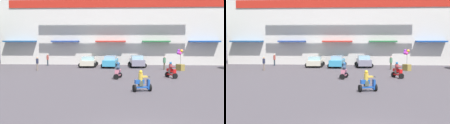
{
  "view_description": "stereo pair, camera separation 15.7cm",
  "coord_description": "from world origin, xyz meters",
  "views": [
    {
      "loc": [
        -0.62,
        -10.35,
        3.77
      ],
      "look_at": [
        -2.04,
        13.91,
        1.74
      ],
      "focal_mm": 45.2,
      "sensor_mm": 36.0,
      "label": 1
    },
    {
      "loc": [
        -0.47,
        -10.34,
        3.77
      ],
      "look_at": [
        -2.04,
        13.91,
        1.74
      ],
      "focal_mm": 45.2,
      "sensor_mm": 36.0,
      "label": 2
    }
  ],
  "objects": [
    {
      "name": "parked_car_1",
      "position": [
        -2.98,
        26.7,
        0.77
      ],
      "size": [
        2.39,
        4.53,
        1.52
      ],
      "color": "#3692BD",
      "rests_on": "ground"
    },
    {
      "name": "colonial_building",
      "position": [
        0.0,
        36.82,
        8.46
      ],
      "size": [
        38.92,
        18.74,
        19.64
      ],
      "color": "silver",
      "rests_on": "ground"
    },
    {
      "name": "scooter_rider_2",
      "position": [
        3.47,
        16.74,
        0.65
      ],
      "size": [
        1.1,
        1.49,
        1.55
      ],
      "color": "black",
      "rests_on": "ground"
    },
    {
      "name": "pedestrian_0",
      "position": [
        -11.87,
        28.18,
        0.95
      ],
      "size": [
        0.43,
        0.43,
        1.63
      ],
      "color": "#2A343D",
      "rests_on": "ground"
    },
    {
      "name": "parked_car_2",
      "position": [
        0.51,
        27.11,
        0.78
      ],
      "size": [
        2.47,
        4.32,
        1.54
      ],
      "color": "gray",
      "rests_on": "ground"
    },
    {
      "name": "parked_car_0",
      "position": [
        -5.99,
        27.16,
        0.71
      ],
      "size": [
        2.51,
        4.29,
        1.37
      ],
      "color": "beige",
      "rests_on": "ground"
    },
    {
      "name": "pedestrian_1",
      "position": [
        -11.36,
        22.14,
        0.94
      ],
      "size": [
        0.38,
        0.38,
        1.62
      ],
      "color": "#7C6B5E",
      "rests_on": "ground"
    },
    {
      "name": "scooter_rider_4",
      "position": [
        -1.6,
        15.98,
        0.65
      ],
      "size": [
        0.81,
        1.46,
        1.56
      ],
      "color": "black",
      "rests_on": "ground"
    },
    {
      "name": "ground_plane",
      "position": [
        0.0,
        13.0,
        0.0
      ],
      "size": [
        128.0,
        128.0,
        0.0
      ],
      "primitive_type": "plane",
      "color": "#4B444A"
    },
    {
      "name": "scooter_rider_3",
      "position": [
        0.34,
        9.55,
        0.64
      ],
      "size": [
        1.4,
        0.9,
        1.54
      ],
      "color": "black",
      "rests_on": "ground"
    },
    {
      "name": "balloon_vendor_cart",
      "position": [
        5.47,
        23.11,
        1.09
      ],
      "size": [
        0.99,
        1.08,
        2.53
      ],
      "color": "olive",
      "rests_on": "ground"
    },
    {
      "name": "pedestrian_2",
      "position": [
        3.74,
        24.0,
        0.94
      ],
      "size": [
        0.44,
        0.44,
        1.65
      ],
      "color": "brown",
      "rests_on": "ground"
    }
  ]
}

